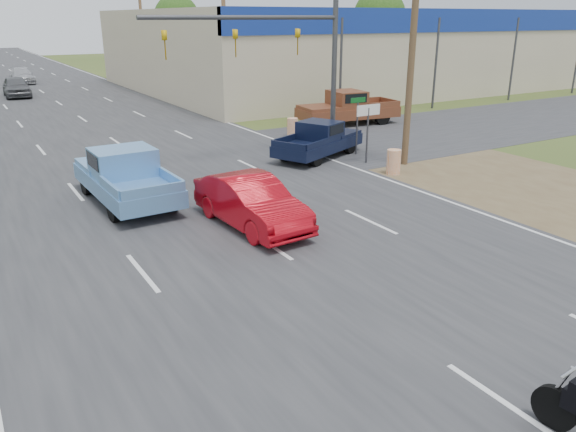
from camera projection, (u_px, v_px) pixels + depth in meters
ground at (506, 405)px, 9.21m from camera, size 200.00×200.00×0.00m
main_road at (59, 103)px, 41.53m from camera, size 15.00×180.00×0.02m
cross_road at (154, 167)px, 23.75m from camera, size 120.00×10.00×0.02m
dirt_verge at (483, 175)px, 22.62m from camera, size 8.00×18.00×0.01m
big_box_store at (393, 46)px, 55.89m from camera, size 50.00×28.10×6.60m
utility_pole_1 at (413, 35)px, 22.55m from camera, size 2.00×0.28×10.00m
utility_pole_2 at (224, 28)px, 37.09m from camera, size 2.00×0.28×10.00m
utility_pole_3 at (142, 25)px, 51.64m from camera, size 2.00×0.28×10.00m
tree_3 at (379, 16)px, 90.38m from camera, size 8.40×8.40×10.40m
tree_5 at (177, 18)px, 98.56m from camera, size 7.98×7.98×9.88m
barrel_0 at (394, 162)px, 22.62m from camera, size 0.56×0.56×1.00m
barrel_1 at (292, 128)px, 29.68m from camera, size 0.56×0.56×1.00m
lane_sign at (368, 120)px, 23.87m from camera, size 1.20×0.08×2.52m
street_name_sign at (357, 120)px, 25.47m from camera, size 0.80×0.08×2.61m
signal_mast at (284, 47)px, 24.17m from camera, size 9.12×0.40×7.00m
red_convertible at (251, 203)px, 16.81m from camera, size 1.91×4.72×1.52m
blue_pickup at (124, 175)px, 19.09m from camera, size 2.33×5.68×1.86m
navy_pickup at (320, 139)px, 25.31m from camera, size 5.23×3.71×1.62m
brown_pickup at (346, 108)px, 32.98m from camera, size 6.16×2.93×1.97m
distant_car_grey at (16, 87)px, 44.55m from camera, size 2.05×4.78×1.61m
distant_car_silver at (22, 76)px, 53.76m from camera, size 2.08×4.94×1.42m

